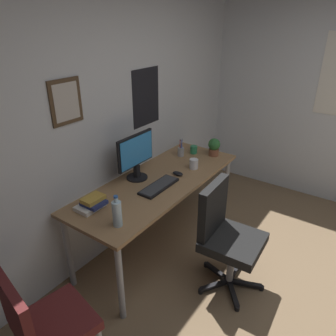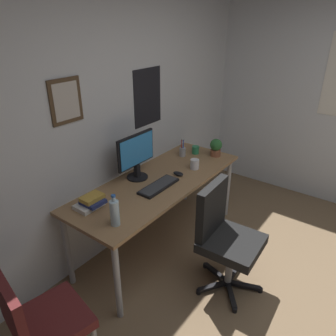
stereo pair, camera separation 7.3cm
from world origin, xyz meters
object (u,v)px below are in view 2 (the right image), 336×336
object	(u,v)px
keyboard	(159,186)
potted_plant	(216,147)
computer_mouse	(178,174)
side_chair	(39,320)
water_bottle	(115,212)
coffee_mug_far	(196,150)
pen_cup	(182,151)
monitor	(136,155)
book_stack_left	(91,202)
coffee_mug_near	(195,164)
office_chair	(224,233)

from	to	relation	value
keyboard	potted_plant	bearing A→B (deg)	-3.57
computer_mouse	side_chair	bearing A→B (deg)	-174.65
side_chair	keyboard	distance (m)	1.40
water_bottle	potted_plant	distance (m)	1.57
coffee_mug_far	pen_cup	size ratio (longest dim) A/B	0.58
keyboard	monitor	bearing A→B (deg)	84.55
potted_plant	keyboard	bearing A→B (deg)	176.43
coffee_mug_far	potted_plant	bearing A→B (deg)	-71.28
book_stack_left	computer_mouse	bearing A→B (deg)	-15.25
side_chair	coffee_mug_near	distance (m)	1.91
coffee_mug_near	pen_cup	xyz separation A→B (m)	(0.19, 0.28, 0.00)
monitor	pen_cup	distance (m)	0.71
side_chair	coffee_mug_near	bearing A→B (deg)	3.34
keyboard	water_bottle	distance (m)	0.65
office_chair	side_chair	bearing A→B (deg)	159.97
office_chair	side_chair	xyz separation A→B (m)	(-1.38, 0.50, -0.03)
computer_mouse	water_bottle	size ratio (longest dim) A/B	0.44
side_chair	pen_cup	bearing A→B (deg)	10.62
pen_cup	book_stack_left	world-z (taller)	pen_cup
computer_mouse	coffee_mug_far	size ratio (longest dim) A/B	0.95
water_bottle	potted_plant	size ratio (longest dim) A/B	1.29
water_bottle	coffee_mug_far	size ratio (longest dim) A/B	2.17
monitor	water_bottle	bearing A→B (deg)	-150.31
side_chair	computer_mouse	world-z (taller)	side_chair
monitor	pen_cup	bearing A→B (deg)	-4.38
coffee_mug_far	book_stack_left	xyz separation A→B (m)	(-1.44, 0.08, -0.00)
potted_plant	pen_cup	world-z (taller)	pen_cup
coffee_mug_near	book_stack_left	bearing A→B (deg)	165.49
keyboard	computer_mouse	world-z (taller)	computer_mouse
coffee_mug_near	book_stack_left	world-z (taller)	coffee_mug_near
keyboard	book_stack_left	distance (m)	0.63
water_bottle	computer_mouse	bearing A→B (deg)	5.54
coffee_mug_near	book_stack_left	distance (m)	1.14
keyboard	pen_cup	xyz separation A→B (m)	(0.71, 0.23, 0.04)
keyboard	book_stack_left	world-z (taller)	book_stack_left
coffee_mug_near	pen_cup	distance (m)	0.34
computer_mouse	potted_plant	distance (m)	0.64
computer_mouse	potted_plant	bearing A→B (deg)	-4.91
water_bottle	book_stack_left	world-z (taller)	water_bottle
keyboard	computer_mouse	distance (m)	0.30
office_chair	water_bottle	bearing A→B (deg)	138.91
monitor	side_chair	bearing A→B (deg)	-162.37
monitor	coffee_mug_near	bearing A→B (deg)	-33.76
coffee_mug_far	potted_plant	world-z (taller)	potted_plant
office_chair	pen_cup	distance (m)	1.16
side_chair	potted_plant	bearing A→B (deg)	2.52
keyboard	potted_plant	distance (m)	0.94
water_bottle	keyboard	bearing A→B (deg)	8.48
office_chair	computer_mouse	size ratio (longest dim) A/B	8.64
computer_mouse	coffee_mug_near	bearing A→B (deg)	-11.56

